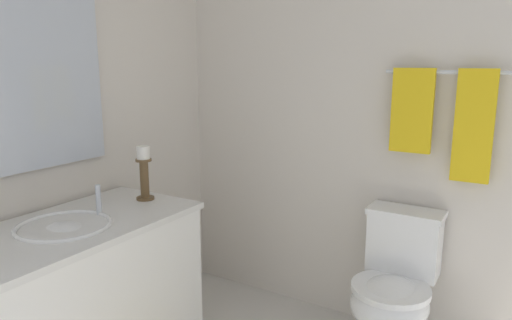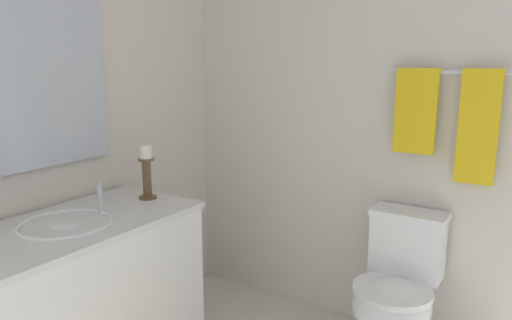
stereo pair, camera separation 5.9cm
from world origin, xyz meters
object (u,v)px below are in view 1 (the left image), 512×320
Objects in this scene: towel_bar at (446,72)px; towel_near_vanity at (412,111)px; toilet at (394,289)px; sink_basin at (65,235)px; mirror at (10,82)px; candle_holder_tall at (144,172)px; vanity_cabinet at (72,314)px; towel_center at (474,126)px.

towel_bar is 1.37× the size of towel_near_vanity.
toilet is 1.74× the size of towel_near_vanity.
toilet is (1.13, 1.06, -0.41)m from sink_basin.
candle_holder_tall is (0.29, 0.48, -0.46)m from mirror.
toilet is at bearing 43.16° from vanity_cabinet.
toilet is 0.90m from towel_center.
towel_center is at bearing 29.31° from candle_holder_tall.
towel_near_vanity reaches higher than toilet.
sink_basin is 0.73× the size of towel_center.
mirror reaches higher than sink_basin.
vanity_cabinet is 2.03× the size of towel_bar.
towel_bar is 0.25m from towel_near_vanity.
towel_center is (0.28, 0.20, 0.83)m from toilet.
towel_center reaches higher than towel_bar.
towel_near_vanity is (-0.15, -0.02, -0.19)m from towel_bar.
candle_holder_tall is 1.63m from towel_center.
vanity_cabinet is 2.08m from towel_bar.
candle_holder_tall is 1.39m from towel_near_vanity.
mirror is at bearing -179.80° from sink_basin.
towel_near_vanity is 0.30m from towel_center.
towel_near_vanity is at bearing 95.07° from toilet.
sink_basin is 0.54× the size of toilet.
sink_basin is at bearing -134.52° from towel_bar.
towel_near_vanity is at bearing 42.24° from mirror.
candle_holder_tall is (0.01, 0.48, 0.55)m from vanity_cabinet.
candle_holder_tall is at bearing -147.32° from towel_bar.
vanity_cabinet is 2.98× the size of sink_basin.
toilet is 0.92m from towel_near_vanity.
mirror is at bearing -137.76° from towel_near_vanity.
towel_near_vanity is 0.78× the size of towel_center.
sink_basin is 0.51m from candle_holder_tall.
mirror reaches higher than candle_holder_tall.
towel_bar is at bearing 173.04° from towel_center.
candle_holder_tall is 1.57m from towel_bar.
sink_basin is 1.75m from towel_near_vanity.
toilet is (1.41, 1.06, -1.05)m from mirror.
sink_basin is 0.94× the size of towel_near_vanity.
towel_center is (1.41, 1.27, 0.42)m from sink_basin.
vanity_cabinet is at bearing -0.01° from mirror.
vanity_cabinet is 2.78× the size of towel_near_vanity.
candle_holder_tall reaches higher than vanity_cabinet.
toilet is at bearing 43.13° from sink_basin.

